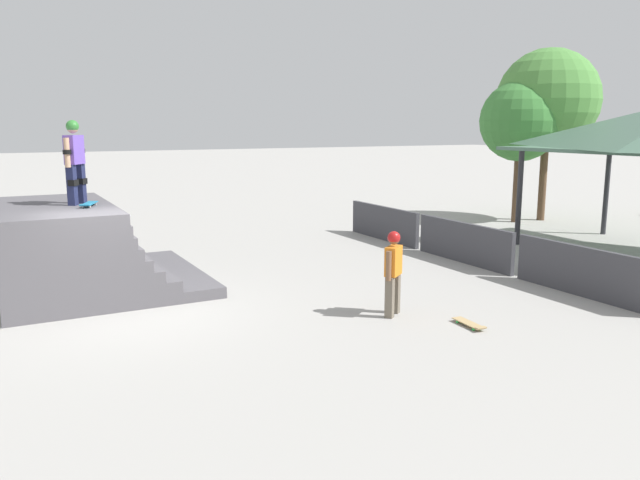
% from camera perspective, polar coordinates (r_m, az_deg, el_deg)
% --- Properties ---
extents(ground_plane, '(160.00, 160.00, 0.00)m').
position_cam_1_polar(ground_plane, '(12.56, -17.74, -6.40)').
color(ground_plane, '#A3A09B').
extents(quarter_pipe_ramp, '(4.39, 4.18, 1.88)m').
position_cam_1_polar(quarter_pipe_ramp, '(14.45, -21.69, -1.03)').
color(quarter_pipe_ramp, '#565459').
rests_on(quarter_pipe_ramp, ground).
extents(skater_on_deck, '(0.70, 0.57, 1.76)m').
position_cam_1_polar(skater_on_deck, '(14.11, -21.53, 7.13)').
color(skater_on_deck, '#1E2347').
rests_on(skater_on_deck, quarter_pipe_ramp).
extents(skateboard_on_deck, '(0.79, 0.47, 0.09)m').
position_cam_1_polar(skateboard_on_deck, '(13.70, -20.39, 3.13)').
color(skateboard_on_deck, silver).
rests_on(skateboard_on_deck, quarter_pipe_ramp).
extents(bystander_walking, '(0.45, 0.57, 1.61)m').
position_cam_1_polar(bystander_walking, '(11.69, 6.72, -2.41)').
color(bystander_walking, '#6B6051').
rests_on(bystander_walking, ground).
extents(skateboard_on_ground, '(0.77, 0.25, 0.09)m').
position_cam_1_polar(skateboard_on_ground, '(11.49, 13.53, -7.44)').
color(skateboard_on_ground, green).
rests_on(skateboard_on_ground, ground).
extents(barrier_fence, '(10.99, 0.12, 1.05)m').
position_cam_1_polar(barrier_fence, '(16.67, 12.99, -0.23)').
color(barrier_fence, '#3D3D42').
rests_on(barrier_fence, ground).
extents(tree_beside_pavilion, '(2.92, 2.92, 5.16)m').
position_cam_1_polar(tree_beside_pavilion, '(24.07, 17.86, 10.28)').
color(tree_beside_pavilion, brown).
rests_on(tree_beside_pavilion, ground).
extents(tree_far_back, '(3.73, 3.73, 6.32)m').
position_cam_1_polar(tree_far_back, '(24.89, 20.13, 11.91)').
color(tree_far_back, brown).
rests_on(tree_far_back, ground).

